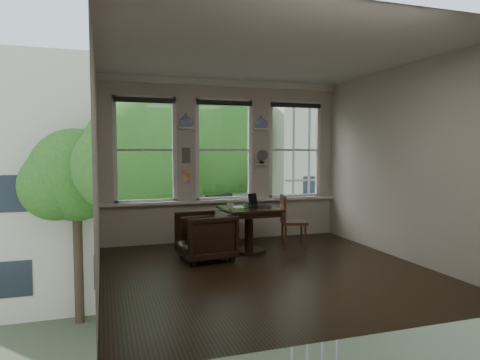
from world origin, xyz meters
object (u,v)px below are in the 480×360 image
object	(u,v)px
laptop	(261,207)
mug	(231,206)
armchair_left	(205,236)
table	(249,230)
side_chair_right	(294,222)

from	to	relation	value
laptop	mug	size ratio (longest dim) A/B	3.37
laptop	armchair_left	bearing A→B (deg)	-152.33
mug	table	bearing A→B (deg)	14.72
side_chair_right	mug	bearing A→B (deg)	111.05
table	armchair_left	xyz separation A→B (m)	(-0.80, -0.26, -0.01)
laptop	mug	xyz separation A→B (m)	(-0.52, -0.01, 0.03)
laptop	side_chair_right	bearing A→B (deg)	29.43
mug	laptop	bearing A→B (deg)	0.57
table	armchair_left	world-z (taller)	table
table	mug	world-z (taller)	mug
armchair_left	mug	bearing A→B (deg)	104.99
armchair_left	mug	xyz separation A→B (m)	(0.46, 0.17, 0.43)
laptop	mug	world-z (taller)	mug
table	laptop	size ratio (longest dim) A/B	2.55
table	side_chair_right	xyz separation A→B (m)	(0.84, 0.05, 0.09)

